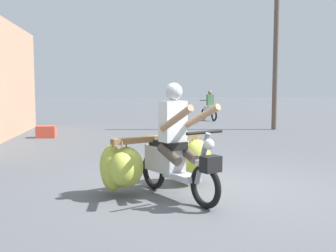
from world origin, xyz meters
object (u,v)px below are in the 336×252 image
Objects in this scene: produce_crate at (46,132)px; utility_pole at (276,42)px; motorbike_distant_ahead_left at (210,108)px; motorbike_main_loaded at (163,158)px.

utility_pole is (7.82, 1.45, 2.98)m from produce_crate.
utility_pole is (1.39, -4.38, 2.59)m from motorbike_distant_ahead_left.
motorbike_distant_ahead_left is at bearing 74.03° from motorbike_main_loaded.
produce_crate is 0.09× the size of utility_pole.
produce_crate is at bearing 112.58° from motorbike_main_loaded.
utility_pole is at bearing -72.42° from motorbike_distant_ahead_left.
motorbike_main_loaded reaches higher than motorbike_distant_ahead_left.
motorbike_main_loaded reaches higher than produce_crate.
motorbike_distant_ahead_left is 2.85× the size of produce_crate.
utility_pole is at bearing 10.54° from produce_crate.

